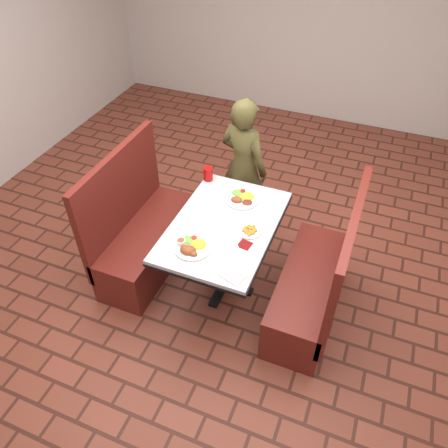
% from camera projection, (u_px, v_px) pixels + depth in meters
% --- Properties ---
extents(room, '(7.00, 7.04, 2.82)m').
position_uv_depth(room, '(224.00, 86.00, 2.73)').
color(room, brown).
rests_on(room, ground).
extents(dining_table, '(0.81, 1.21, 0.75)m').
position_uv_depth(dining_table, '(224.00, 233.00, 3.57)').
color(dining_table, silver).
rests_on(dining_table, ground).
extents(booth_bench_left, '(0.47, 1.20, 1.17)m').
position_uv_depth(booth_bench_left, '(144.00, 236.00, 4.01)').
color(booth_bench_left, maroon).
rests_on(booth_bench_left, ground).
extents(booth_bench_right, '(0.47, 1.20, 1.17)m').
position_uv_depth(booth_bench_right, '(314.00, 287.00, 3.57)').
color(booth_bench_right, maroon).
rests_on(booth_bench_right, ground).
extents(diner_person, '(0.59, 0.47, 1.41)m').
position_uv_depth(diner_person, '(243.00, 167.00, 4.19)').
color(diner_person, brown).
rests_on(diner_person, ground).
extents(near_dinner_plate, '(0.29, 0.29, 0.09)m').
position_uv_depth(near_dinner_plate, '(192.00, 245.00, 3.28)').
color(near_dinner_plate, white).
rests_on(near_dinner_plate, dining_table).
extents(far_dinner_plate, '(0.29, 0.29, 0.08)m').
position_uv_depth(far_dinner_plate, '(242.00, 197.00, 3.73)').
color(far_dinner_plate, white).
rests_on(far_dinner_plate, dining_table).
extents(plantain_plate, '(0.19, 0.19, 0.03)m').
position_uv_depth(plantain_plate, '(249.00, 231.00, 3.43)').
color(plantain_plate, white).
rests_on(plantain_plate, dining_table).
extents(maroon_napkin, '(0.11, 0.11, 0.00)m').
position_uv_depth(maroon_napkin, '(245.00, 245.00, 3.33)').
color(maroon_napkin, maroon).
rests_on(maroon_napkin, dining_table).
extents(spoon_utensil, '(0.08, 0.10, 0.00)m').
position_uv_depth(spoon_utensil, '(238.00, 248.00, 3.30)').
color(spoon_utensil, silver).
rests_on(spoon_utensil, dining_table).
extents(red_tumbler, '(0.08, 0.08, 0.13)m').
position_uv_depth(red_tumbler, '(208.00, 174.00, 3.92)').
color(red_tumbler, '#B90E0C').
rests_on(red_tumbler, dining_table).
extents(paper_napkin, '(0.22, 0.19, 0.01)m').
position_uv_depth(paper_napkin, '(232.00, 274.00, 3.10)').
color(paper_napkin, white).
rests_on(paper_napkin, dining_table).
extents(knife_utensil, '(0.02, 0.17, 0.00)m').
position_uv_depth(knife_utensil, '(190.00, 253.00, 3.25)').
color(knife_utensil, silver).
rests_on(knife_utensil, dining_table).
extents(fork_utensil, '(0.05, 0.13, 0.00)m').
position_uv_depth(fork_utensil, '(186.00, 251.00, 3.27)').
color(fork_utensil, '#BAB9BE').
rests_on(fork_utensil, dining_table).
extents(lettuce_shreds, '(0.28, 0.32, 0.00)m').
position_uv_depth(lettuce_shreds, '(231.00, 221.00, 3.54)').
color(lettuce_shreds, '#91C850').
rests_on(lettuce_shreds, dining_table).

